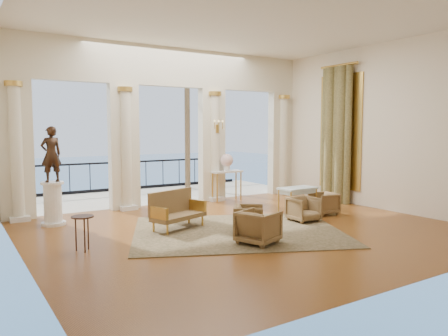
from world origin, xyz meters
TOP-DOWN VIEW (x-y plane):
  - floor at (0.00, 0.00)m, footprint 9.00×9.00m
  - room_walls at (0.00, -1.12)m, footprint 9.00×9.00m
  - arcade at (-0.00, 3.82)m, footprint 9.00×0.56m
  - terrace at (0.00, 5.80)m, footprint 10.00×3.60m
  - balustrade at (0.00, 7.40)m, footprint 9.00×0.06m
  - palm_tree at (2.00, 6.60)m, footprint 2.00×2.00m
  - curtain at (4.28, 1.50)m, footprint 0.33×1.40m
  - window_frame at (4.47, 1.50)m, footprint 0.04×1.60m
  - wall_sconce at (1.40, 3.51)m, footprint 0.30×0.11m
  - rug at (-0.29, -0.04)m, footprint 5.40×4.92m
  - armchair_a at (-0.10, -0.18)m, footprint 0.83×0.84m
  - armchair_b at (1.61, -0.05)m, footprint 0.65×0.61m
  - armchair_c at (2.65, 0.33)m, footprint 0.64×0.67m
  - armchair_d at (-0.52, -1.08)m, footprint 0.85×0.88m
  - settee at (-1.29, 0.91)m, footprint 1.39×0.93m
  - game_table at (2.15, 0.77)m, footprint 1.02×0.59m
  - pedestal at (-3.50, 2.75)m, footprint 0.54×0.54m
  - statue at (-3.50, 2.75)m, footprint 0.50×0.37m
  - console_table at (1.70, 3.46)m, footprint 0.97×0.38m
  - urn at (1.70, 3.46)m, footprint 0.39×0.39m
  - side_table at (-3.49, 0.23)m, footprint 0.40×0.40m

SIDE VIEW (x-z plane):
  - terrace at x=0.00m, z-range -0.10..0.00m
  - floor at x=0.00m, z-range 0.00..0.00m
  - rug at x=-0.29m, z-range 0.00..0.02m
  - armchair_c at x=2.65m, z-range 0.00..0.62m
  - armchair_a at x=-0.10m, z-range 0.00..0.63m
  - armchair_b at x=1.61m, z-range 0.00..0.65m
  - armchair_d at x=-0.52m, z-range 0.00..0.71m
  - balustrade at x=0.00m, z-range -0.11..0.92m
  - settee at x=-1.29m, z-range 0.00..0.84m
  - pedestal at x=-3.50m, z-range -0.02..0.98m
  - side_table at x=-3.49m, z-range 0.23..0.87m
  - game_table at x=2.15m, z-range 0.27..0.96m
  - console_table at x=1.70m, z-range 0.30..1.22m
  - urn at x=1.70m, z-range 0.96..1.47m
  - statue at x=-3.50m, z-range 1.00..2.26m
  - curtain at x=4.28m, z-range -0.03..4.06m
  - window_frame at x=4.47m, z-range 0.40..3.80m
  - wall_sconce at x=1.40m, z-range 2.06..2.40m
  - arcade at x=0.00m, z-range 0.33..4.83m
  - room_walls at x=0.00m, z-range -1.62..7.38m
  - palm_tree at x=2.00m, z-range 1.84..6.34m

